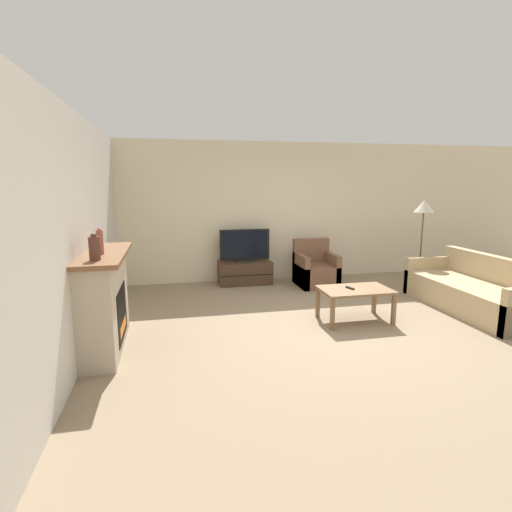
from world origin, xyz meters
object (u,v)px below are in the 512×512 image
(tv, at_px, (245,246))
(armchair, at_px, (315,270))
(couch, at_px, (476,293))
(floor_lamp, at_px, (424,212))
(mantel_vase_centre_left, at_px, (100,242))
(fireplace, at_px, (104,300))
(coffee_table, at_px, (355,293))
(tv_stand, at_px, (245,272))
(mantel_vase_left, at_px, (94,248))
(remote, at_px, (350,288))

(tv, relative_size, armchair, 1.11)
(armchair, xyz_separation_m, couch, (1.86, -1.95, -0.01))
(tv, xyz_separation_m, floor_lamp, (3.17, -0.87, 0.68))
(tv, bearing_deg, mantel_vase_centre_left, -127.59)
(fireplace, height_order, coffee_table, fireplace)
(tv_stand, xyz_separation_m, coffee_table, (1.12, -2.40, 0.19))
(tv, relative_size, floor_lamp, 0.59)
(mantel_vase_centre_left, distance_m, coffee_table, 3.39)
(mantel_vase_centre_left, height_order, tv, mantel_vase_centre_left)
(coffee_table, bearing_deg, fireplace, -175.55)
(mantel_vase_left, xyz_separation_m, tv_stand, (2.13, 3.12, -1.06))
(remote, bearing_deg, mantel_vase_centre_left, 171.61)
(mantel_vase_left, relative_size, tv, 0.29)
(mantel_vase_centre_left, xyz_separation_m, armchair, (3.42, 2.38, -1.00))
(mantel_vase_left, height_order, armchair, mantel_vase_left)
(tv, relative_size, couch, 0.43)
(mantel_vase_left, bearing_deg, mantel_vase_centre_left, 90.00)
(fireplace, relative_size, tv_stand, 1.53)
(fireplace, relative_size, coffee_table, 1.59)
(coffee_table, bearing_deg, couch, 1.78)
(tv, bearing_deg, tv_stand, 90.00)
(armchair, bearing_deg, coffee_table, -94.65)
(mantel_vase_centre_left, height_order, armchair, mantel_vase_centre_left)
(mantel_vase_centre_left, bearing_deg, mantel_vase_left, -90.00)
(mantel_vase_left, bearing_deg, tv_stand, 55.64)
(fireplace, xyz_separation_m, coffee_table, (3.27, 0.25, -0.18))
(remote, height_order, couch, couch)
(tv, bearing_deg, mantel_vase_left, -124.38)
(armchair, xyz_separation_m, coffee_table, (-0.16, -2.01, 0.12))
(fireplace, relative_size, remote, 9.93)
(fireplace, bearing_deg, floor_lamp, 18.57)
(mantel_vase_left, relative_size, couch, 0.13)
(mantel_vase_left, height_order, coffee_table, mantel_vase_left)
(mantel_vase_centre_left, relative_size, tv_stand, 0.29)
(fireplace, distance_m, floor_lamp, 5.67)
(remote, bearing_deg, tv_stand, 98.34)
(fireplace, distance_m, coffee_table, 3.29)
(remote, relative_size, couch, 0.07)
(tv, distance_m, armchair, 1.41)
(fireplace, height_order, remote, fireplace)
(tv_stand, relative_size, couch, 0.46)
(tv, bearing_deg, fireplace, -129.00)
(tv_stand, relative_size, armchair, 1.17)
(mantel_vase_left, relative_size, floor_lamp, 0.17)
(remote, bearing_deg, mantel_vase_left, 177.66)
(couch, bearing_deg, mantel_vase_centre_left, -175.30)
(coffee_table, bearing_deg, tv, 115.03)
(mantel_vase_left, bearing_deg, tv, 55.62)
(mantel_vase_centre_left, height_order, coffee_table, mantel_vase_centre_left)
(tv_stand, distance_m, tv, 0.51)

